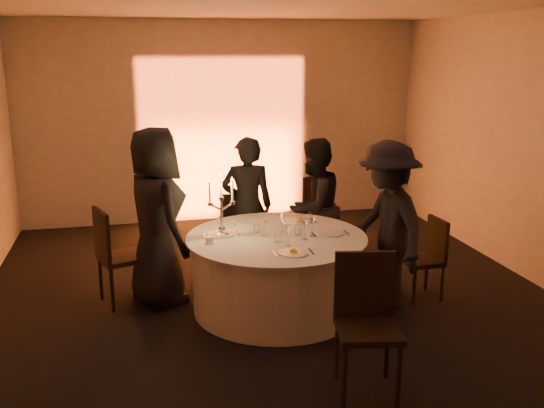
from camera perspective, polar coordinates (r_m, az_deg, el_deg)
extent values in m
plane|color=black|center=(6.29, 0.42, -9.75)|extent=(7.00, 7.00, 0.00)
plane|color=silver|center=(5.75, 0.47, 18.65)|extent=(7.00, 7.00, 0.00)
plane|color=#B1ABA4|center=(9.24, -4.67, 7.69)|extent=(7.00, 0.00, 7.00)
plane|color=#B1ABA4|center=(2.70, 18.33, -9.86)|extent=(7.00, 0.00, 7.00)
cube|color=black|center=(9.23, -4.21, -1.49)|extent=(0.25, 0.12, 0.10)
cylinder|color=black|center=(6.28, 0.42, -9.63)|extent=(0.60, 0.60, 0.03)
cylinder|color=black|center=(6.15, 0.42, -6.56)|extent=(0.20, 0.20, 0.75)
cylinder|color=silver|center=(6.15, 0.42, -6.56)|extent=(1.68, 1.68, 0.75)
cylinder|color=silver|center=(6.02, 0.43, -3.14)|extent=(1.80, 1.80, 0.02)
cube|color=black|center=(6.45, -13.86, -4.91)|extent=(0.57, 0.57, 0.05)
cube|color=black|center=(6.31, -15.74, -2.83)|extent=(0.18, 0.43, 0.51)
cylinder|color=black|center=(6.42, -11.55, -7.23)|extent=(0.04, 0.04, 0.48)
cylinder|color=black|center=(6.76, -12.71, -6.18)|extent=(0.04, 0.04, 0.48)
cylinder|color=black|center=(6.31, -14.82, -7.82)|extent=(0.04, 0.04, 0.48)
cylinder|color=black|center=(6.65, -15.82, -6.71)|extent=(0.04, 0.04, 0.48)
cube|color=black|center=(7.53, -3.44, -2.18)|extent=(0.43, 0.43, 0.05)
cube|color=black|center=(7.30, -3.37, -0.75)|extent=(0.39, 0.08, 0.45)
cylinder|color=black|center=(7.77, -2.27, -3.33)|extent=(0.04, 0.04, 0.42)
cylinder|color=black|center=(7.75, -4.74, -3.42)|extent=(0.04, 0.04, 0.42)
cylinder|color=black|center=(7.45, -2.03, -4.11)|extent=(0.04, 0.04, 0.42)
cylinder|color=black|center=(7.43, -4.61, -4.20)|extent=(0.04, 0.04, 0.42)
cube|color=black|center=(7.73, 3.20, -1.07)|extent=(0.63, 0.63, 0.05)
cube|color=black|center=(7.50, 4.32, 0.73)|extent=(0.44, 0.24, 0.54)
cylinder|color=black|center=(8.07, 3.28, -2.33)|extent=(0.04, 0.04, 0.50)
cylinder|color=black|center=(7.82, 1.09, -2.87)|extent=(0.04, 0.04, 0.50)
cylinder|color=black|center=(7.79, 5.27, -2.99)|extent=(0.04, 0.04, 0.50)
cylinder|color=black|center=(7.53, 3.06, -3.57)|extent=(0.04, 0.04, 0.50)
cube|color=black|center=(6.59, 13.90, -5.20)|extent=(0.39, 0.39, 0.05)
cube|color=black|center=(6.60, 15.31, -3.13)|extent=(0.06, 0.38, 0.43)
cylinder|color=black|center=(6.71, 11.91, -6.61)|extent=(0.04, 0.04, 0.40)
cylinder|color=black|center=(6.45, 13.24, -7.57)|extent=(0.04, 0.04, 0.40)
cylinder|color=black|center=(6.86, 14.32, -6.28)|extent=(0.04, 0.04, 0.40)
cylinder|color=black|center=(6.61, 15.71, -7.20)|extent=(0.04, 0.04, 0.40)
cube|color=black|center=(4.72, 9.04, -11.67)|extent=(0.55, 0.55, 0.05)
cube|color=black|center=(4.80, 8.69, -7.46)|extent=(0.47, 0.13, 0.53)
cylinder|color=black|center=(4.64, 6.89, -15.77)|extent=(0.04, 0.04, 0.50)
cylinder|color=black|center=(4.72, 11.88, -15.46)|extent=(0.04, 0.04, 0.50)
cylinder|color=black|center=(4.98, 6.14, -13.47)|extent=(0.04, 0.04, 0.50)
cylinder|color=black|center=(5.06, 10.76, -13.23)|extent=(0.04, 0.04, 0.50)
imported|color=black|center=(6.26, -10.84, -1.20)|extent=(0.87, 1.05, 1.83)
imported|color=black|center=(6.98, -2.34, -0.23)|extent=(0.62, 0.44, 1.62)
imported|color=black|center=(7.01, 3.95, -0.30)|extent=(0.98, 0.95, 1.60)
imported|color=black|center=(6.19, 10.76, -1.98)|extent=(0.79, 1.19, 1.71)
cylinder|color=white|center=(6.08, -4.83, -2.85)|extent=(0.28, 0.28, 0.01)
cube|color=#B5B5BA|center=(6.06, -6.43, -2.96)|extent=(0.01, 0.17, 0.01)
cube|color=#B5B5BA|center=(6.10, -3.25, -2.75)|extent=(0.02, 0.17, 0.01)
cylinder|color=white|center=(6.49, -2.12, -1.69)|extent=(0.24, 0.24, 0.01)
cube|color=#B5B5BA|center=(6.46, -3.60, -1.79)|extent=(0.02, 0.17, 0.01)
cube|color=#B5B5BA|center=(6.52, -0.65, -1.60)|extent=(0.01, 0.17, 0.01)
cylinder|color=white|center=(6.50, 2.54, -1.65)|extent=(0.28, 0.28, 0.01)
cube|color=#B5B5BA|center=(6.46, 1.09, -1.75)|extent=(0.02, 0.17, 0.01)
cube|color=#B5B5BA|center=(6.55, 3.97, -1.56)|extent=(0.01, 0.17, 0.01)
sphere|color=yellow|center=(6.49, 2.54, -1.29)|extent=(0.07, 0.07, 0.07)
cylinder|color=white|center=(6.11, 5.50, -2.75)|extent=(0.27, 0.27, 0.01)
cube|color=#B5B5BA|center=(6.06, 3.98, -2.87)|extent=(0.02, 0.17, 0.01)
cube|color=#B5B5BA|center=(6.17, 7.00, -2.65)|extent=(0.01, 0.17, 0.01)
cylinder|color=white|center=(5.52, 2.00, -4.61)|extent=(0.28, 0.28, 0.01)
cube|color=#B5B5BA|center=(5.48, 0.28, -4.75)|extent=(0.02, 0.17, 0.01)
cube|color=#B5B5BA|center=(5.56, 3.70, -4.48)|extent=(0.02, 0.17, 0.01)
sphere|color=yellow|center=(5.50, 2.01, -4.20)|extent=(0.07, 0.07, 0.07)
cylinder|color=white|center=(5.83, -5.90, -3.67)|extent=(0.11, 0.11, 0.01)
cylinder|color=white|center=(5.82, -5.90, -3.35)|extent=(0.07, 0.07, 0.06)
cylinder|color=silver|center=(6.04, -4.72, -2.93)|extent=(0.13, 0.13, 0.02)
sphere|color=silver|center=(6.02, -4.73, -2.39)|extent=(0.07, 0.07, 0.07)
cylinder|color=silver|center=(5.98, -4.76, -1.20)|extent=(0.03, 0.03, 0.34)
cylinder|color=silver|center=(5.94, -4.80, 0.53)|extent=(0.06, 0.06, 0.03)
cylinder|color=silver|center=(5.91, -4.82, 1.61)|extent=(0.02, 0.02, 0.22)
cone|color=orange|center=(5.88, -4.85, 2.84)|extent=(0.02, 0.02, 0.04)
cylinder|color=silver|center=(5.95, -5.30, -0.30)|extent=(0.12, 0.02, 0.08)
cylinder|color=silver|center=(5.93, -5.84, 0.00)|extent=(0.05, 0.05, 0.03)
cylinder|color=silver|center=(5.91, -5.87, 1.08)|extent=(0.02, 0.02, 0.22)
cone|color=orange|center=(5.88, -5.90, 2.31)|extent=(0.02, 0.02, 0.04)
cylinder|color=silver|center=(5.96, -4.26, -0.24)|extent=(0.12, 0.02, 0.08)
cylinder|color=silver|center=(5.96, -3.74, 0.12)|extent=(0.05, 0.05, 0.03)
cylinder|color=silver|center=(5.94, -3.76, 1.19)|extent=(0.02, 0.02, 0.22)
cone|color=orange|center=(5.91, -3.78, 2.42)|extent=(0.02, 0.02, 0.04)
cylinder|color=silver|center=(6.03, 3.84, -3.02)|extent=(0.06, 0.06, 0.01)
cylinder|color=silver|center=(6.01, 3.85, -2.54)|extent=(0.01, 0.01, 0.10)
cone|color=silver|center=(5.99, 3.87, -1.72)|extent=(0.07, 0.07, 0.09)
cylinder|color=silver|center=(5.72, 1.53, -3.94)|extent=(0.06, 0.06, 0.01)
cylinder|color=silver|center=(5.71, 1.54, -3.45)|extent=(0.01, 0.01, 0.10)
cone|color=silver|center=(5.68, 1.54, -2.58)|extent=(0.07, 0.07, 0.09)
cylinder|color=silver|center=(6.16, 0.88, -2.61)|extent=(0.06, 0.06, 0.01)
cylinder|color=silver|center=(6.14, 0.88, -2.14)|extent=(0.01, 0.01, 0.10)
cone|color=silver|center=(6.12, 0.89, -1.34)|extent=(0.07, 0.07, 0.09)
cylinder|color=silver|center=(6.01, -0.76, -3.02)|extent=(0.06, 0.06, 0.01)
cylinder|color=silver|center=(6.00, -0.76, -2.55)|extent=(0.01, 0.01, 0.10)
cone|color=silver|center=(5.97, -0.76, -1.72)|extent=(0.07, 0.07, 0.09)
cylinder|color=silver|center=(5.91, 3.14, -3.35)|extent=(0.06, 0.06, 0.01)
cylinder|color=silver|center=(5.90, 3.15, -2.87)|extent=(0.01, 0.01, 0.10)
cone|color=silver|center=(5.87, 3.16, -2.03)|extent=(0.07, 0.07, 0.09)
cylinder|color=silver|center=(5.82, 0.53, -3.17)|extent=(0.07, 0.07, 0.09)
cylinder|color=silver|center=(6.13, -1.45, -2.28)|extent=(0.07, 0.07, 0.09)
cylinder|color=silver|center=(6.05, 2.45, -2.52)|extent=(0.07, 0.07, 0.09)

